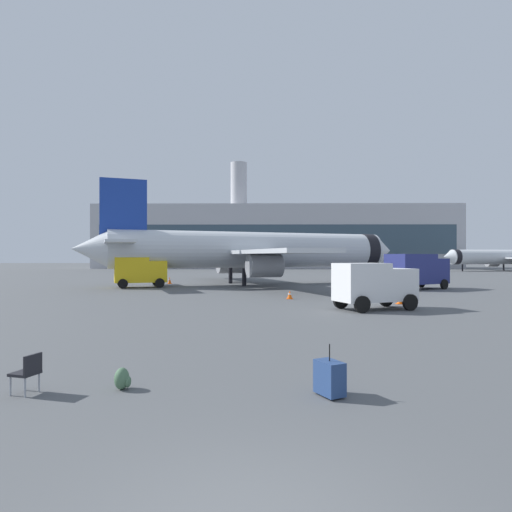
% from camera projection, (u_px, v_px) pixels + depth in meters
% --- Properties ---
extents(airplane_at_gate, '(34.53, 31.62, 10.50)m').
position_uv_depth(airplane_at_gate, '(253.00, 250.00, 46.58)').
color(airplane_at_gate, silver).
rests_on(airplane_at_gate, ground).
extents(airplane_taxiing, '(28.20, 25.59, 8.31)m').
position_uv_depth(airplane_taxiing, '(504.00, 257.00, 90.60)').
color(airplane_taxiing, silver).
rests_on(airplane_taxiing, ground).
extents(service_truck, '(5.27, 3.84, 2.90)m').
position_uv_depth(service_truck, '(140.00, 271.00, 41.89)').
color(service_truck, yellow).
rests_on(service_truck, ground).
extents(fuel_truck, '(6.37, 5.16, 3.20)m').
position_uv_depth(fuel_truck, '(417.00, 270.00, 39.51)').
color(fuel_truck, navy).
rests_on(fuel_truck, ground).
extents(cargo_van, '(4.83, 3.60, 2.60)m').
position_uv_depth(cargo_van, '(374.00, 284.00, 24.24)').
color(cargo_van, white).
rests_on(cargo_van, ground).
extents(safety_cone_near, '(0.44, 0.44, 0.66)m').
position_uv_depth(safety_cone_near, '(400.00, 299.00, 27.10)').
color(safety_cone_near, '#F2590C').
rests_on(safety_cone_near, ground).
extents(safety_cone_mid, '(0.44, 0.44, 0.61)m').
position_uv_depth(safety_cone_mid, '(290.00, 295.00, 30.38)').
color(safety_cone_mid, '#F2590C').
rests_on(safety_cone_mid, ground).
extents(safety_cone_far, '(0.44, 0.44, 0.79)m').
position_uv_depth(safety_cone_far, '(170.00, 280.00, 47.49)').
color(safety_cone_far, '#F2590C').
rests_on(safety_cone_far, ground).
extents(rolling_suitcase, '(0.65, 0.75, 1.10)m').
position_uv_depth(rolling_suitcase, '(330.00, 378.00, 9.18)').
color(rolling_suitcase, navy).
rests_on(rolling_suitcase, ground).
extents(traveller_backpack, '(0.36, 0.40, 0.48)m').
position_uv_depth(traveller_backpack, '(122.00, 379.00, 9.65)').
color(traveller_backpack, '#476B4C').
rests_on(traveller_backpack, ground).
extents(gate_chair, '(0.59, 0.59, 0.86)m').
position_uv_depth(gate_chair, '(28.00, 371.00, 9.31)').
color(gate_chair, black).
rests_on(gate_chair, ground).
extents(terminal_building, '(93.61, 17.38, 28.29)m').
position_uv_depth(terminal_building, '(275.00, 237.00, 116.89)').
color(terminal_building, '#B2B2B7').
rests_on(terminal_building, ground).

